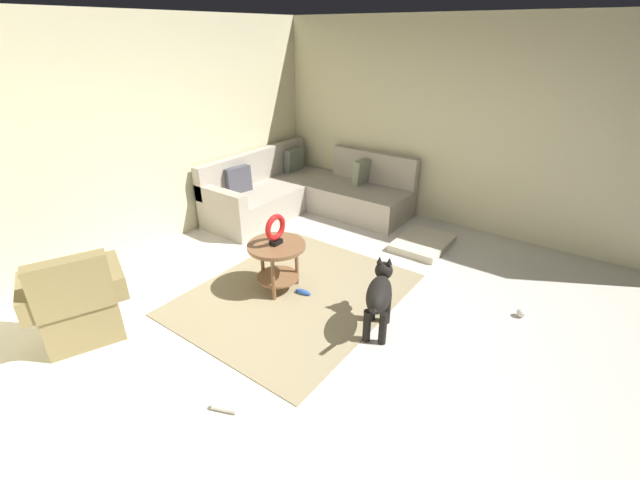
# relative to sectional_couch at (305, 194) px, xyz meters

# --- Properties ---
(ground_plane) EXTENTS (6.00, 6.00, 0.10)m
(ground_plane) POSITION_rel_sectional_couch_xyz_m (-1.99, -2.01, -0.34)
(ground_plane) COLOR silver
(wall_back) EXTENTS (6.00, 0.12, 2.70)m
(wall_back) POSITION_rel_sectional_couch_xyz_m (-1.99, 0.93, 1.06)
(wall_back) COLOR beige
(wall_back) RESTS_ON ground_plane
(wall_right) EXTENTS (0.12, 6.00, 2.70)m
(wall_right) POSITION_rel_sectional_couch_xyz_m (0.95, -2.01, 1.06)
(wall_right) COLOR beige
(wall_right) RESTS_ON ground_plane
(area_rug) EXTENTS (2.30, 1.90, 0.01)m
(area_rug) POSITION_rel_sectional_couch_xyz_m (-1.84, -1.31, -0.29)
(area_rug) COLOR tan
(area_rug) RESTS_ON ground_plane
(sectional_couch) EXTENTS (2.20, 2.25, 0.88)m
(sectional_couch) POSITION_rel_sectional_couch_xyz_m (0.00, 0.00, 0.00)
(sectional_couch) COLOR #B2A899
(sectional_couch) RESTS_ON ground_plane
(armchair) EXTENTS (0.97, 0.86, 0.88)m
(armchair) POSITION_rel_sectional_couch_xyz_m (-3.48, -0.20, 0.03)
(armchair) COLOR olive
(armchair) RESTS_ON ground_plane
(side_table) EXTENTS (0.60, 0.60, 0.54)m
(side_table) POSITION_rel_sectional_couch_xyz_m (-1.86, -1.10, 0.12)
(side_table) COLOR brown
(side_table) RESTS_ON ground_plane
(torus_sculpture) EXTENTS (0.28, 0.08, 0.33)m
(torus_sculpture) POSITION_rel_sectional_couch_xyz_m (-1.86, -1.10, 0.42)
(torus_sculpture) COLOR black
(torus_sculpture) RESTS_ON side_table
(dog_bed_mat) EXTENTS (0.80, 0.60, 0.09)m
(dog_bed_mat) POSITION_rel_sectional_couch_xyz_m (-0.01, -1.93, -0.25)
(dog_bed_mat) COLOR beige
(dog_bed_mat) RESTS_ON ground_plane
(dog) EXTENTS (0.81, 0.39, 0.63)m
(dog) POSITION_rel_sectional_couch_xyz_m (-1.83, -2.28, 0.09)
(dog) COLOR black
(dog) RESTS_ON ground_plane
(dog_toy_ball) EXTENTS (0.08, 0.08, 0.08)m
(dog_toy_ball) POSITION_rel_sectional_couch_xyz_m (-0.85, -3.32, -0.25)
(dog_toy_ball) COLOR silver
(dog_toy_ball) RESTS_ON ground_plane
(dog_toy_rope) EXTENTS (0.12, 0.19, 0.05)m
(dog_toy_rope) POSITION_rel_sectional_couch_xyz_m (-3.33, -1.86, -0.27)
(dog_toy_rope) COLOR silver
(dog_toy_rope) RESTS_ON ground_plane
(dog_toy_bone) EXTENTS (0.09, 0.19, 0.06)m
(dog_toy_bone) POSITION_rel_sectional_couch_xyz_m (-1.80, -1.38, -0.26)
(dog_toy_bone) COLOR blue
(dog_toy_bone) RESTS_ON ground_plane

